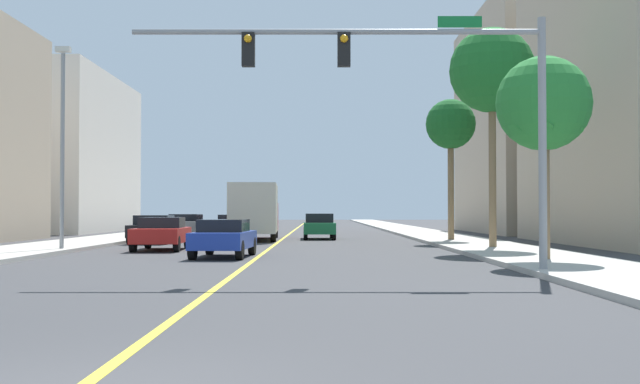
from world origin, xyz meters
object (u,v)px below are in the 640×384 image
delivery_truck (254,210)px  palm_near (543,105)px  car_gray (185,225)px  car_blue (223,237)px  palm_far (450,126)px  car_black (153,229)px  street_lamp (62,136)px  car_silver (230,224)px  car_green (319,226)px  traffic_signal_mast (414,81)px  palm_mid (491,72)px  car_red (161,233)px

delivery_truck → palm_near: bearing=-64.0°
car_gray → car_blue: car_gray is taller
palm_near → palm_far: size_ratio=0.86×
palm_far → car_blue: palm_far is taller
car_black → car_blue: (4.84, -11.51, -0.04)m
street_lamp → car_silver: street_lamp is taller
car_green → delivery_truck: size_ratio=0.48×
traffic_signal_mast → car_blue: (-5.62, 7.26, -4.12)m
palm_mid → car_gray: palm_mid is taller
palm_mid → car_red: palm_mid is taller
car_green → delivery_truck: delivery_truck is taller
traffic_signal_mast → car_gray: (-10.45, 27.64, -4.06)m
palm_mid → car_gray: (-15.03, 15.72, -6.45)m
car_black → car_gray: (0.02, 8.87, 0.03)m
car_gray → delivery_truck: size_ratio=0.48×
traffic_signal_mast → car_black: size_ratio=2.61×
traffic_signal_mast → palm_near: size_ratio=1.69×
palm_near → palm_far: 15.89m
palm_far → delivery_truck: size_ratio=0.78×
palm_far → car_red: (-12.99, -7.68, -5.17)m
palm_mid → car_red: 14.83m
palm_far → car_black: (-14.71, -1.08, -5.14)m
car_gray → car_black: bearing=90.3°
palm_mid → car_blue: bearing=-155.4°
car_black → car_blue: size_ratio=0.96×
palm_mid → car_silver: 27.58m
palm_mid → palm_far: (-0.33, 7.92, -1.33)m
car_silver → car_blue: (2.97, -28.01, -0.02)m
palm_mid → car_red: (-13.32, 0.25, -6.50)m
car_silver → car_green: 12.25m
palm_near → car_gray: size_ratio=1.40×
palm_mid → car_blue: size_ratio=2.16×
palm_far → car_gray: size_ratio=1.63×
traffic_signal_mast → palm_near: traffic_signal_mast is taller
car_black → street_lamp: bearing=77.8°
car_gray → car_silver: size_ratio=1.00×
car_red → car_green: (6.35, 12.53, 0.05)m
street_lamp → palm_mid: palm_mid is taller
street_lamp → delivery_truck: (6.34, 12.60, -2.83)m
traffic_signal_mast → street_lamp: bearing=139.4°
traffic_signal_mast → car_gray: bearing=110.7°
traffic_signal_mast → palm_near: 5.92m
street_lamp → car_green: bearing=55.4°
car_silver → car_green: car_green is taller
palm_near → car_silver: 34.09m
traffic_signal_mast → car_green: size_ratio=2.37×
street_lamp → car_red: street_lamp is taller
palm_mid → car_green: palm_mid is taller
car_blue → delivery_truck: 15.84m
street_lamp → palm_far: bearing=29.6°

